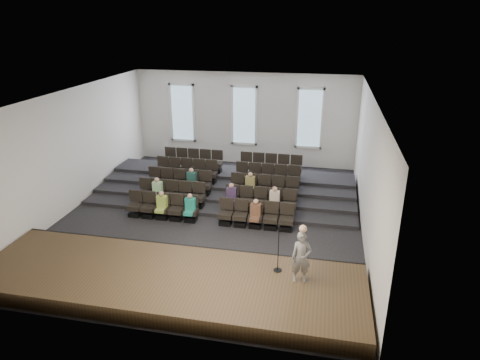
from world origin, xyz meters
TOP-DOWN VIEW (x-y plane):
  - ground at (0.00, 0.00)m, footprint 14.00×14.00m
  - ceiling at (0.00, 0.00)m, footprint 12.00×14.00m
  - wall_back at (0.00, 7.02)m, footprint 12.00×0.04m
  - wall_front at (0.00, -7.02)m, footprint 12.00×0.04m
  - wall_left at (-6.02, 0.00)m, footprint 0.04×14.00m
  - wall_right at (6.02, 0.00)m, footprint 0.04×14.00m
  - stage at (0.00, -5.10)m, footprint 11.80×3.60m
  - stage_lip at (0.00, -3.33)m, footprint 11.80×0.06m
  - risers at (0.00, 3.17)m, footprint 11.80×4.80m
  - seating_rows at (-0.00, 1.54)m, footprint 6.80×4.70m
  - windows at (0.00, 6.95)m, footprint 8.44×0.10m
  - audience at (0.00, 0.32)m, footprint 5.45×2.64m
  - speaker at (3.93, -4.63)m, footprint 0.63×0.46m
  - mic_stand at (3.22, -4.22)m, footprint 0.26×0.26m

SIDE VIEW (x-z plane):
  - ground at x=0.00m, z-range 0.00..0.00m
  - risers at x=0.00m, z-range -0.10..0.50m
  - stage at x=0.00m, z-range 0.00..0.50m
  - stage_lip at x=0.00m, z-range -0.01..0.51m
  - seating_rows at x=0.00m, z-range -0.15..1.52m
  - audience at x=0.00m, z-range 0.26..1.36m
  - mic_stand at x=3.22m, z-range 0.18..1.75m
  - speaker at x=3.93m, z-range 0.50..2.08m
  - wall_back at x=0.00m, z-range 0.00..5.00m
  - wall_front at x=0.00m, z-range 0.00..5.00m
  - wall_left at x=-6.02m, z-range 0.00..5.00m
  - wall_right at x=6.02m, z-range 0.00..5.00m
  - windows at x=0.00m, z-range 1.08..4.32m
  - ceiling at x=0.00m, z-range 5.00..5.02m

